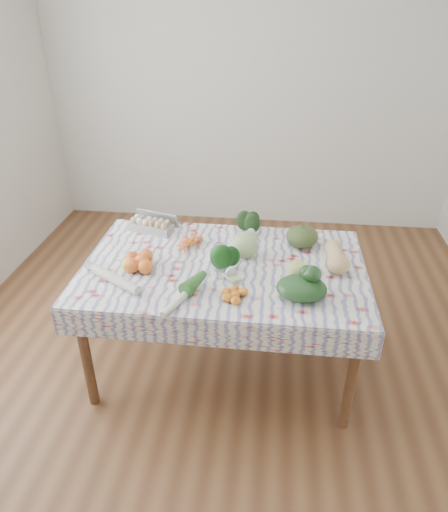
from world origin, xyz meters
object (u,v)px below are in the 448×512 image
Objects in this scene: kabocha_squash at (302,236)px; cabbage at (244,245)px; egg_carton at (151,226)px; dining_table at (224,276)px; butternut_squash at (336,256)px; grapefruit at (297,269)px.

cabbage reaches higher than kabocha_squash.
egg_carton is 1.00m from kabocha_squash.
butternut_squash is (0.65, 0.06, 0.15)m from dining_table.
butternut_squash is (0.54, -0.04, -0.02)m from cabbage.
egg_carton is at bearing 161.82° from butternut_squash.
kabocha_squash is (1.00, -0.09, 0.03)m from egg_carton.
grapefruit is at bearing -150.75° from butternut_squash.
kabocha_squash is (0.46, 0.29, 0.15)m from dining_table.
kabocha_squash is 0.30m from butternut_squash.
butternut_squash is at bearing 5.49° from dining_table.
kabocha_squash reaches higher than butternut_squash.
egg_carton is 1.23m from butternut_squash.
cabbage is (-0.35, -0.18, 0.01)m from kabocha_squash.
cabbage reaches higher than grapefruit.
grapefruit is at bearing -11.19° from dining_table.
egg_carton is 1.49× the size of kabocha_squash.
cabbage is 1.54× the size of grapefruit.
cabbage is (0.65, -0.27, 0.04)m from egg_carton.
kabocha_squash is 0.40m from cabbage.
egg_carton is 1.09× the size of butternut_squash.
kabocha_squash is 1.94× the size of grapefruit.
dining_table is at bearing 168.81° from grapefruit.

